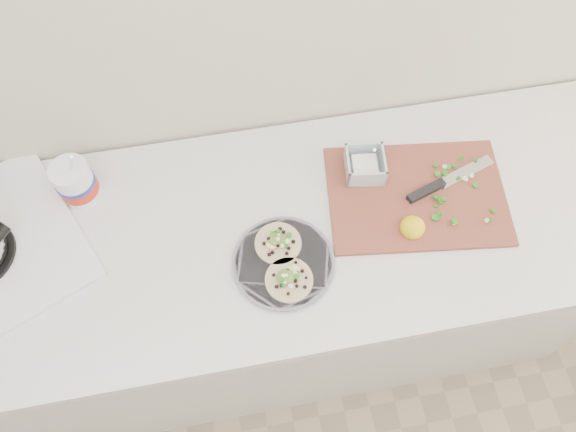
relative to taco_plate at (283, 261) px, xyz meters
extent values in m
cube|color=beige|center=(-0.21, 0.41, 0.38)|extent=(3.50, 0.05, 2.60)
cube|color=silver|center=(-0.21, 0.12, -0.49)|extent=(2.40, 0.62, 0.86)
cube|color=silver|center=(-0.21, 0.10, -0.04)|extent=(2.44, 0.66, 0.04)
cylinder|color=slate|center=(0.00, 0.00, -0.01)|extent=(0.24, 0.24, 0.01)
cylinder|color=slate|center=(0.00, 0.00, -0.01)|extent=(0.25, 0.25, 0.00)
cylinder|color=white|center=(-0.49, 0.30, 0.04)|extent=(0.10, 0.10, 0.12)
cylinder|color=red|center=(-0.49, 0.30, 0.03)|extent=(0.10, 0.10, 0.04)
cylinder|color=#192D99|center=(-0.49, 0.30, 0.05)|extent=(0.10, 0.10, 0.01)
cube|color=brown|center=(0.38, 0.13, -0.01)|extent=(0.50, 0.38, 0.01)
cube|color=white|center=(0.26, 0.22, 0.01)|extent=(0.07, 0.07, 0.03)
ellipsoid|color=yellow|center=(0.34, 0.03, 0.01)|extent=(0.06, 0.06, 0.06)
cube|color=silver|center=(0.53, 0.17, 0.00)|extent=(0.17, 0.09, 0.00)
cube|color=black|center=(0.40, 0.13, 0.00)|extent=(0.11, 0.06, 0.02)
camera|label=1|loc=(-0.09, -0.55, 1.27)|focal=35.00mm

